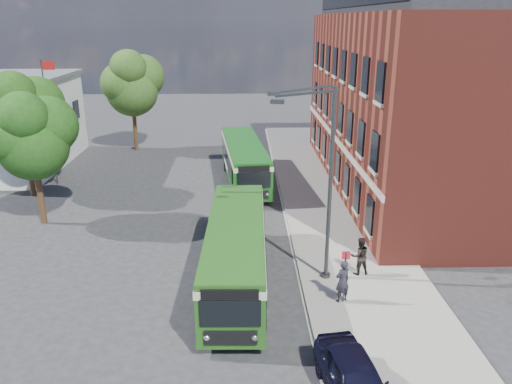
{
  "coord_description": "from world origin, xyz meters",
  "views": [
    {
      "loc": [
        1.33,
        -22.78,
        11.63
      ],
      "look_at": [
        2.1,
        4.34,
        2.2
      ],
      "focal_mm": 35.0,
      "sensor_mm": 36.0,
      "label": 1
    }
  ],
  "objects_px": {
    "street_lamp": "(322,183)",
    "bus_front": "(236,248)",
    "parked_car": "(355,380)",
    "bus_rear": "(244,158)"
  },
  "relations": [
    {
      "from": "street_lamp",
      "to": "bus_front",
      "type": "height_order",
      "value": "street_lamp"
    },
    {
      "from": "street_lamp",
      "to": "parked_car",
      "type": "distance_m",
      "value": 8.92
    },
    {
      "from": "parked_car",
      "to": "bus_rear",
      "type": "bearing_deg",
      "value": 90.09
    },
    {
      "from": "bus_front",
      "to": "bus_rear",
      "type": "height_order",
      "value": "same"
    },
    {
      "from": "street_lamp",
      "to": "parked_car",
      "type": "bearing_deg",
      "value": -90.26
    },
    {
      "from": "bus_front",
      "to": "bus_rear",
      "type": "relative_size",
      "value": 0.94
    },
    {
      "from": "street_lamp",
      "to": "bus_front",
      "type": "bearing_deg",
      "value": -175.93
    },
    {
      "from": "street_lamp",
      "to": "bus_rear",
      "type": "relative_size",
      "value": 0.76
    },
    {
      "from": "bus_rear",
      "to": "street_lamp",
      "type": "bearing_deg",
      "value": -77.42
    },
    {
      "from": "bus_rear",
      "to": "parked_car",
      "type": "bearing_deg",
      "value": -81.8
    }
  ]
}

